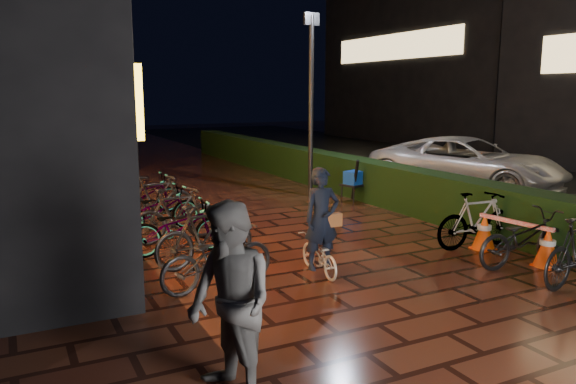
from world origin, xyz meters
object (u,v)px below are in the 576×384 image
bystander_person (230,304)px  traffic_barrier (514,239)px  cart_assembly (354,179)px  van (467,164)px  cyclist (320,235)px

bystander_person → traffic_barrier: size_ratio=1.15×
cart_assembly → van: bearing=0.4°
bystander_person → cart_assembly: bystander_person is taller
cyclist → traffic_barrier: cyclist is taller
van → cyclist: (-7.34, -4.54, -0.14)m
bystander_person → cart_assembly: bearing=129.0°
van → cart_assembly: (-3.76, -0.03, -0.17)m
van → cart_assembly: size_ratio=4.75×
traffic_barrier → cart_assembly: size_ratio=1.41×
van → cyclist: bearing=-171.2°
van → traffic_barrier: 6.59m
cyclist → cart_assembly: 5.76m
traffic_barrier → cart_assembly: cart_assembly is taller
van → cart_assembly: 3.76m
cyclist → traffic_barrier: bearing=-11.5°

